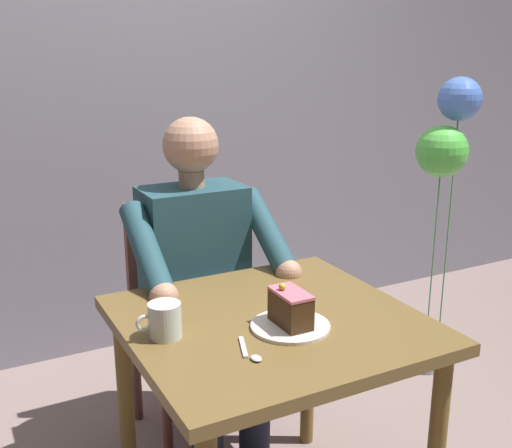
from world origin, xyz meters
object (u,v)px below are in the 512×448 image
seated_person (203,287)px  cake_slice (291,308)px  dessert_spoon (250,353)px  dining_table (271,350)px  coffee_cup (164,320)px  balloon_display (445,172)px  chair (186,307)px

seated_person → cake_slice: seated_person is taller
seated_person → dessert_spoon: bearing=77.2°
dining_table → coffee_cup: (0.31, -0.03, 0.15)m
cake_slice → balloon_display: size_ratio=0.10×
chair → seated_person: bearing=90.0°
coffee_cup → balloon_display: bearing=-161.7°
cake_slice → balloon_display: balloon_display is taller
cake_slice → coffee_cup: size_ratio=1.07×
chair → coffee_cup: chair is taller
cake_slice → dessert_spoon: size_ratio=0.92×
dining_table → cake_slice: cake_slice is taller
dessert_spoon → dining_table: bearing=-132.5°
balloon_display → coffee_cup: bearing=18.3°
dining_table → chair: (0.00, -0.67, -0.12)m
coffee_cup → balloon_display: (-1.41, -0.47, 0.18)m
dining_table → balloon_display: bearing=-156.0°
dining_table → dessert_spoon: 0.25m
chair → dessert_spoon: 0.88m
seated_person → balloon_display: bearing=179.8°
cake_slice → seated_person: bearing=-88.4°
chair → seated_person: seated_person is taller
seated_person → dessert_spoon: 0.68m
coffee_cup → dessert_spoon: (-0.15, 0.19, -0.05)m
dessert_spoon → balloon_display: balloon_display is taller
dining_table → balloon_display: 1.25m
dessert_spoon → balloon_display: (-1.26, -0.66, 0.23)m
dessert_spoon → seated_person: bearing=-102.8°
seated_person → balloon_display: 1.15m
dining_table → dessert_spoon: (0.15, 0.16, 0.10)m
seated_person → balloon_display: size_ratio=0.92×
balloon_display → seated_person: bearing=-0.2°
cake_slice → balloon_display: bearing=-152.3°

